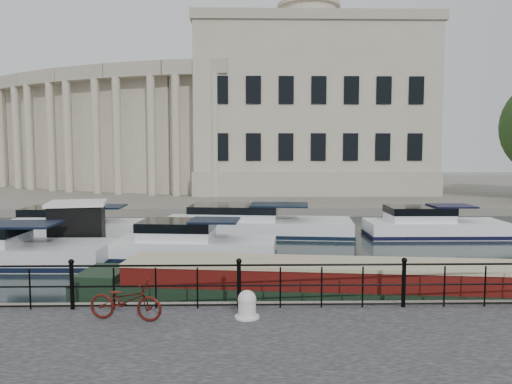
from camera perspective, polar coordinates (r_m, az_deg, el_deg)
ground_plane at (r=14.70m, az=-1.83°, el=-12.42°), size 160.00×160.00×0.00m
far_bank at (r=53.19m, az=-1.38°, el=0.50°), size 120.00×42.00×0.55m
railing at (r=12.20m, az=-1.96°, el=-10.19°), size 24.14×0.14×1.22m
civic_building at (r=48.82m, az=-2.59°, el=8.04°), size 53.55×31.84×16.85m
bicycle at (r=11.81m, az=-14.67°, el=-11.90°), size 1.78×0.90×0.89m
mooring_bollard at (r=11.63m, az=-1.03°, el=-12.77°), size 0.57×0.57×0.64m
narrowboat at (r=14.62m, az=9.08°, el=-11.09°), size 15.15×3.79×1.55m
harbour_hut at (r=22.98m, az=-19.71°, el=-3.94°), size 3.73×3.31×2.20m
cabin_cruisers at (r=23.30m, az=-7.09°, el=-5.03°), size 26.59×10.17×1.99m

